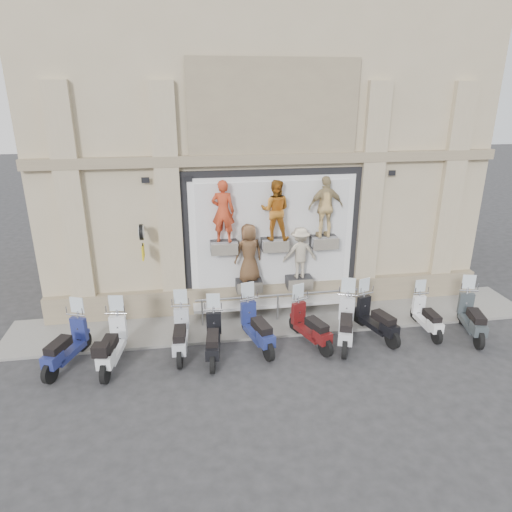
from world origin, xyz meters
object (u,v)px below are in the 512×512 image
object	(u,v)px
clock_sign_bracket	(142,237)
scooter_i	(428,310)
scooter_e	(257,320)
scooter_g	(346,316)
scooter_h	(377,312)
scooter_j	(473,310)
scooter_c	(180,327)
scooter_a	(65,338)
scooter_b	(111,337)
scooter_f	(311,319)
scooter_d	(213,331)
guard_rail	(278,308)

from	to	relation	value
clock_sign_bracket	scooter_i	xyz separation A→B (m)	(8.08, -1.80, -2.09)
scooter_e	scooter_g	bearing A→B (deg)	-19.18
scooter_h	clock_sign_bracket	bearing A→B (deg)	147.50
scooter_j	scooter_h	bearing A→B (deg)	-172.63
scooter_g	scooter_i	xyz separation A→B (m)	(2.56, 0.21, -0.14)
scooter_c	scooter_j	bearing A→B (deg)	1.08
scooter_i	scooter_c	bearing A→B (deg)	-179.08
scooter_e	scooter_i	xyz separation A→B (m)	(5.04, -0.01, -0.12)
scooter_a	scooter_b	bearing A→B (deg)	13.58
clock_sign_bracket	scooter_a	distance (m)	3.38
clock_sign_bracket	scooter_e	size ratio (longest dim) A/B	0.49
scooter_a	scooter_f	size ratio (longest dim) A/B	1.03
scooter_a	scooter_e	xyz separation A→B (m)	(4.98, 0.14, 0.02)
scooter_d	scooter_h	distance (m)	4.72
scooter_g	scooter_j	size ratio (longest dim) A/B	1.05
guard_rail	scooter_i	distance (m)	4.39
guard_rail	scooter_b	bearing A→B (deg)	-160.71
guard_rail	scooter_c	xyz separation A→B (m)	(-2.94, -1.32, 0.34)
scooter_a	scooter_i	bearing A→B (deg)	22.47
scooter_e	scooter_j	bearing A→B (deg)	-17.64
clock_sign_bracket	scooter_g	bearing A→B (deg)	-20.08
scooter_a	scooter_j	xyz separation A→B (m)	(11.20, -0.24, -0.01)
scooter_d	scooter_c	bearing A→B (deg)	163.95
scooter_c	scooter_d	bearing A→B (deg)	-18.76
scooter_g	scooter_h	world-z (taller)	scooter_g
scooter_d	scooter_h	size ratio (longest dim) A/B	0.99
scooter_b	scooter_i	world-z (taller)	scooter_b
scooter_h	scooter_j	distance (m)	2.78
clock_sign_bracket	scooter_d	bearing A→B (deg)	-49.84
scooter_c	scooter_f	xyz separation A→B (m)	(3.57, -0.12, -0.00)
scooter_e	scooter_i	world-z (taller)	scooter_e
scooter_e	scooter_h	size ratio (longest dim) A/B	1.06
clock_sign_bracket	scooter_h	size ratio (longest dim) A/B	0.52
scooter_b	scooter_d	bearing A→B (deg)	7.66
scooter_j	guard_rail	bearing A→B (deg)	177.39
guard_rail	scooter_i	size ratio (longest dim) A/B	2.87
guard_rail	scooter_a	xyz separation A→B (m)	(-5.84, -1.47, 0.36)
scooter_c	scooter_e	world-z (taller)	scooter_e
guard_rail	scooter_a	distance (m)	6.03
scooter_a	scooter_i	world-z (taller)	scooter_a
scooter_b	scooter_h	world-z (taller)	scooter_b
guard_rail	scooter_a	size ratio (longest dim) A/B	2.50
scooter_a	guard_rail	bearing A→B (deg)	35.83
scooter_g	scooter_h	size ratio (longest dim) A/B	1.08
scooter_h	guard_rail	bearing A→B (deg)	135.84
guard_rail	scooter_a	bearing A→B (deg)	-165.87
scooter_f	scooter_g	xyz separation A→B (m)	(0.99, -0.11, 0.06)
guard_rail	scooter_e	distance (m)	1.63
scooter_c	scooter_d	world-z (taller)	scooter_c
scooter_a	scooter_f	xyz separation A→B (m)	(6.47, 0.03, -0.03)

